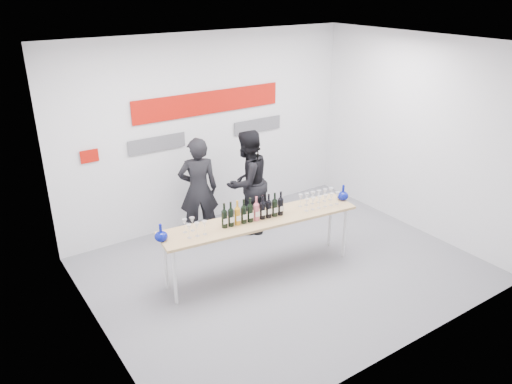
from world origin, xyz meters
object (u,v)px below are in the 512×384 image
Objects in this scene: tasting_table at (260,223)px; presenter_right at (247,182)px; presenter_left at (198,189)px; mic_stand at (258,208)px.

tasting_table is 1.67× the size of presenter_right.
tasting_table is 1.25m from presenter_right.
presenter_left is (-0.21, 1.33, 0.06)m from tasting_table.
presenter_left is 0.98× the size of presenter_right.
presenter_right is 0.43m from mic_stand.
presenter_left is at bearing 105.77° from tasting_table.
mic_stand is (0.61, 0.95, -0.31)m from tasting_table.
mic_stand reaches higher than tasting_table.
presenter_right reaches higher than presenter_left.
tasting_table is 1.93× the size of mic_stand.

